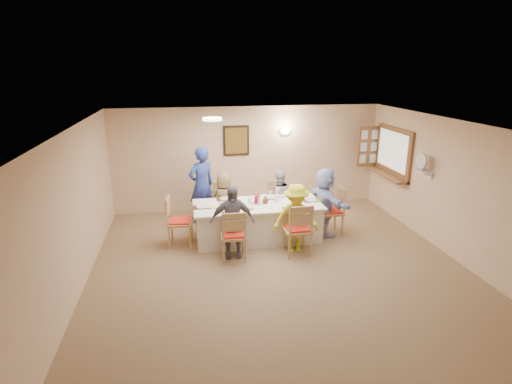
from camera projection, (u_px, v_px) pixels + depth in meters
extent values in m
plane|color=#A1845A|center=(282.00, 274.00, 6.83)|extent=(7.00, 7.00, 0.00)
plane|color=beige|center=(248.00, 158.00, 9.74)|extent=(6.50, 0.00, 6.50)
plane|color=beige|center=(392.00, 349.00, 3.18)|extent=(6.50, 0.00, 6.50)
plane|color=beige|center=(71.00, 219.00, 5.89)|extent=(0.00, 7.00, 7.00)
plane|color=beige|center=(463.00, 194.00, 7.02)|extent=(0.00, 7.00, 7.00)
plane|color=white|center=(286.00, 128.00, 6.08)|extent=(7.00, 7.00, 0.00)
cube|color=black|center=(236.00, 141.00, 9.52)|extent=(0.62, 0.04, 0.72)
cube|color=black|center=(236.00, 141.00, 9.50)|extent=(0.52, 0.02, 0.62)
ellipsoid|color=white|center=(285.00, 131.00, 9.64)|extent=(0.26, 0.09, 0.18)
cylinder|color=white|center=(212.00, 119.00, 7.32)|extent=(0.36, 0.36, 0.05)
cube|color=brown|center=(393.00, 152.00, 9.19)|extent=(0.06, 1.50, 1.15)
cube|color=brown|center=(386.00, 175.00, 9.33)|extent=(0.30, 1.50, 0.05)
cube|color=brown|center=(368.00, 147.00, 9.85)|extent=(0.55, 0.04, 1.00)
cube|color=white|center=(423.00, 171.00, 7.94)|extent=(0.22, 0.36, 0.03)
cube|color=white|center=(258.00, 221.00, 8.12)|extent=(2.56, 1.08, 0.76)
imported|color=brown|center=(224.00, 201.00, 8.57)|extent=(0.64, 0.44, 1.27)
imported|color=silver|center=(279.00, 198.00, 8.78)|extent=(0.71, 0.60, 1.26)
imported|color=slate|center=(232.00, 221.00, 7.28)|extent=(0.86, 0.46, 1.38)
imported|color=yellow|center=(296.00, 218.00, 7.50)|extent=(0.92, 0.60, 1.33)
imported|color=#ADBBF5|center=(325.00, 202.00, 8.26)|extent=(1.50, 0.94, 1.44)
imported|color=#2C409A|center=(202.00, 185.00, 8.87)|extent=(0.98, 0.95, 1.74)
cube|color=#472B19|center=(230.00, 213.00, 7.50)|extent=(0.33, 0.24, 0.01)
cylinder|color=white|center=(230.00, 212.00, 7.50)|extent=(0.22, 0.22, 0.01)
cube|color=yellow|center=(240.00, 213.00, 7.49)|extent=(0.14, 0.14, 0.01)
cube|color=#472B19|center=(292.00, 209.00, 7.71)|extent=(0.35, 0.26, 0.01)
cylinder|color=white|center=(292.00, 208.00, 7.71)|extent=(0.26, 0.26, 0.02)
cube|color=yellow|center=(302.00, 209.00, 7.69)|extent=(0.14, 0.14, 0.01)
cube|color=#472B19|center=(226.00, 199.00, 8.29)|extent=(0.38, 0.28, 0.01)
cylinder|color=white|center=(226.00, 198.00, 8.29)|extent=(0.26, 0.26, 0.02)
cube|color=yellow|center=(234.00, 199.00, 8.27)|extent=(0.13, 0.13, 0.01)
cube|color=#472B19|center=(282.00, 196.00, 8.50)|extent=(0.34, 0.26, 0.01)
cylinder|color=white|center=(282.00, 195.00, 8.50)|extent=(0.25, 0.25, 0.02)
cube|color=yellow|center=(290.00, 196.00, 8.48)|extent=(0.15, 0.15, 0.01)
cube|color=#472B19|center=(202.00, 207.00, 7.81)|extent=(0.37, 0.27, 0.01)
cylinder|color=white|center=(202.00, 207.00, 7.81)|extent=(0.25, 0.25, 0.02)
cube|color=yellow|center=(212.00, 207.00, 7.79)|extent=(0.14, 0.14, 0.01)
cube|color=#472B19|center=(311.00, 200.00, 8.20)|extent=(0.34, 0.25, 0.01)
cylinder|color=white|center=(311.00, 200.00, 8.19)|extent=(0.23, 0.23, 0.01)
cube|color=yellow|center=(320.00, 200.00, 8.18)|extent=(0.14, 0.14, 0.01)
imported|color=white|center=(219.00, 210.00, 7.56)|extent=(0.15, 0.15, 0.08)
imported|color=white|center=(270.00, 193.00, 8.56)|extent=(0.13, 0.13, 0.08)
imported|color=white|center=(249.00, 208.00, 7.72)|extent=(0.22, 0.22, 0.05)
imported|color=white|center=(271.00, 197.00, 8.30)|extent=(0.25, 0.25, 0.07)
imported|color=#A10D27|center=(256.00, 199.00, 7.97)|extent=(0.13, 0.13, 0.21)
imported|color=#522D16|center=(258.00, 198.00, 8.04)|extent=(0.11, 0.11, 0.19)
imported|color=#522D16|center=(265.00, 200.00, 8.01)|extent=(0.15, 0.15, 0.16)
cylinder|color=silver|center=(250.00, 201.00, 8.01)|extent=(0.07, 0.07, 0.10)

